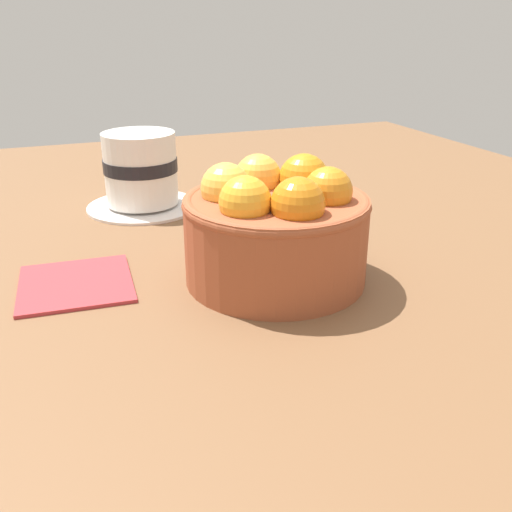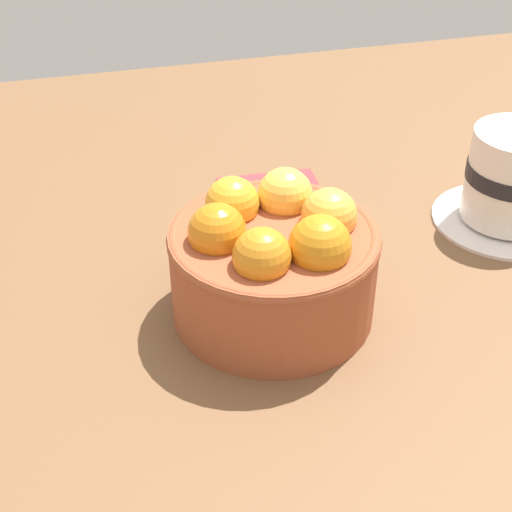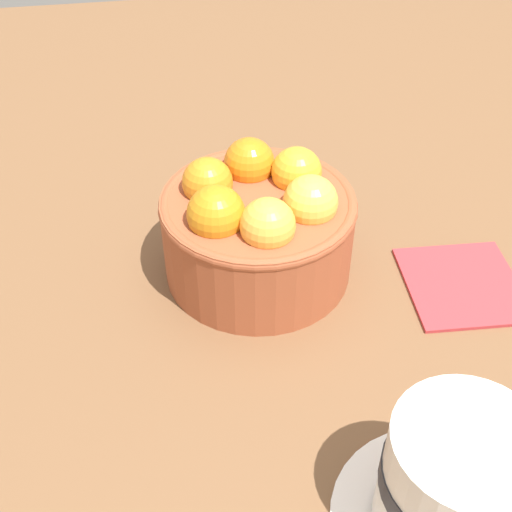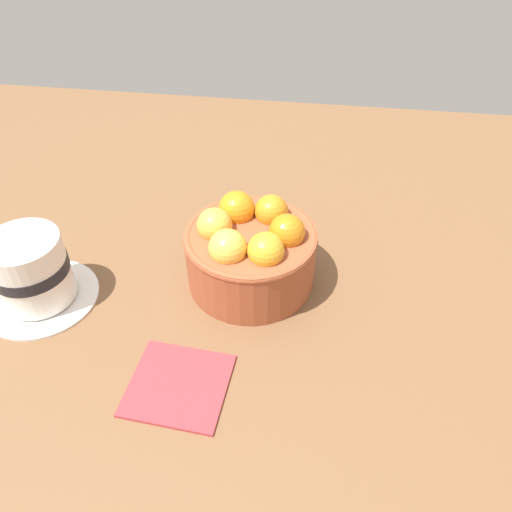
% 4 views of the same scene
% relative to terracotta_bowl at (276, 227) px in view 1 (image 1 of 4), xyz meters
% --- Properties ---
extents(ground_plane, '(1.26, 1.03, 0.04)m').
position_rel_terracotta_bowl_xyz_m(ground_plane, '(0.00, -0.00, -0.07)').
color(ground_plane, brown).
extents(terracotta_bowl, '(0.15, 0.15, 0.10)m').
position_rel_terracotta_bowl_xyz_m(terracotta_bowl, '(0.00, 0.00, 0.00)').
color(terracotta_bowl, '#9E4C2D').
rests_on(terracotta_bowl, ground_plane).
extents(coffee_cup, '(0.13, 0.13, 0.09)m').
position_rel_terracotta_bowl_xyz_m(coffee_cup, '(-0.23, -0.07, -0.01)').
color(coffee_cup, white).
rests_on(coffee_cup, ground_plane).
extents(folded_napkin, '(0.10, 0.09, 0.01)m').
position_rel_terracotta_bowl_xyz_m(folded_napkin, '(-0.05, -0.16, -0.04)').
color(folded_napkin, '#B23338').
rests_on(folded_napkin, ground_plane).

